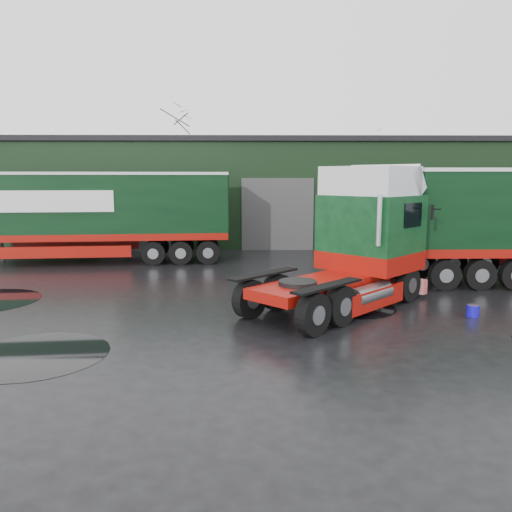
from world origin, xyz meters
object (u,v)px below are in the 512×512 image
at_px(warehouse, 272,191).
at_px(hero_tractor, 335,238).
at_px(trailer_left, 83,217).
at_px(tree_back_a, 175,169).
at_px(wash_bucket, 473,311).
at_px(tree_back_b, 359,181).

height_order(warehouse, hero_tractor, warehouse).
relative_size(trailer_left, tree_back_a, 1.46).
height_order(wash_bucket, tree_back_a, tree_back_a).
distance_m(warehouse, trailer_left, 13.83).
distance_m(hero_tractor, tree_back_a, 30.31).
height_order(hero_tractor, wash_bucket, hero_tractor).
distance_m(hero_tractor, trailer_left, 13.72).
bearing_deg(tree_back_b, trailer_left, -131.19).
height_order(wash_bucket, tree_back_b, tree_back_b).
height_order(warehouse, tree_back_a, tree_back_a).
bearing_deg(tree_back_b, tree_back_a, 180.00).
distance_m(warehouse, tree_back_a, 12.90).
distance_m(trailer_left, tree_back_a, 20.22).
xyz_separation_m(hero_tractor, tree_back_a, (-9.01, 28.83, 2.53)).
height_order(tree_back_a, tree_back_b, tree_back_a).
distance_m(warehouse, wash_bucket, 20.53).
height_order(hero_tractor, trailer_left, hero_tractor).
bearing_deg(wash_bucket, tree_back_a, 113.61).
bearing_deg(tree_back_b, wash_bucket, -95.81).
bearing_deg(wash_bucket, tree_back_b, 84.19).
bearing_deg(warehouse, tree_back_a, 128.66).
height_order(trailer_left, wash_bucket, trailer_left).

